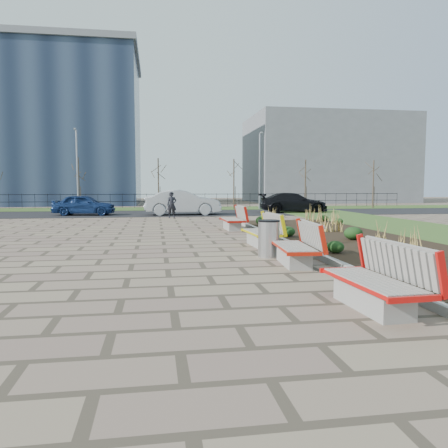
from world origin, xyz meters
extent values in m
plane|color=#7C6C55|center=(0.00, 0.00, 0.00)|extent=(120.00, 120.00, 0.00)
cube|color=black|center=(6.25, 5.00, 0.05)|extent=(4.50, 18.00, 0.10)
cube|color=gray|center=(3.92, 5.00, 0.07)|extent=(0.16, 18.00, 0.15)
cube|color=#33511E|center=(0.00, 28.00, 0.02)|extent=(80.00, 5.00, 0.04)
cube|color=black|center=(0.00, 22.00, 0.01)|extent=(80.00, 7.00, 0.02)
cylinder|color=#B2B2B7|center=(2.71, 3.02, 0.48)|extent=(0.56, 0.56, 0.97)
imported|color=black|center=(0.70, 17.67, 0.77)|extent=(0.58, 0.40, 1.54)
imported|color=navy|center=(-4.76, 20.78, 0.68)|extent=(4.03, 1.98, 1.32)
imported|color=#A7AAAF|center=(1.47, 20.14, 0.83)|extent=(4.90, 1.75, 1.61)
imported|color=black|center=(9.38, 21.52, 0.71)|extent=(4.93, 2.38, 1.38)
cube|color=slate|center=(20.00, 42.00, 5.00)|extent=(18.00, 12.00, 10.00)
camera|label=1|loc=(-0.26, -8.15, 1.89)|focal=35.00mm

